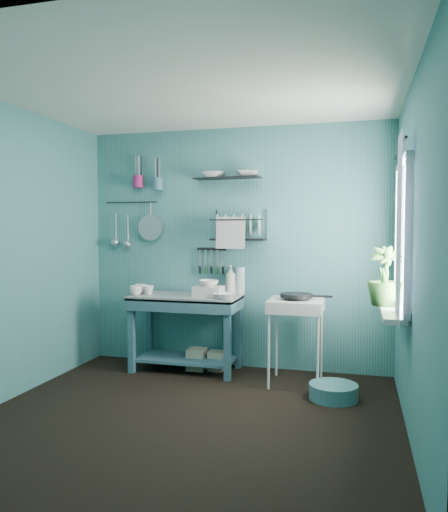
% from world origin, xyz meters
% --- Properties ---
extents(floor, '(3.20, 3.20, 0.00)m').
position_xyz_m(floor, '(0.00, 0.00, 0.00)').
color(floor, black).
rests_on(floor, ground).
extents(ceiling, '(3.20, 3.20, 0.00)m').
position_xyz_m(ceiling, '(0.00, 0.00, 2.50)').
color(ceiling, silver).
rests_on(ceiling, ground).
extents(wall_back, '(3.20, 0.00, 3.20)m').
position_xyz_m(wall_back, '(0.00, 1.50, 1.25)').
color(wall_back, '#3B797A').
rests_on(wall_back, ground).
extents(wall_front, '(3.20, 0.00, 3.20)m').
position_xyz_m(wall_front, '(0.00, -1.50, 1.25)').
color(wall_front, '#3B797A').
rests_on(wall_front, ground).
extents(wall_left, '(0.00, 3.00, 3.00)m').
position_xyz_m(wall_left, '(-1.60, 0.00, 1.25)').
color(wall_left, '#3B797A').
rests_on(wall_left, ground).
extents(wall_right, '(0.00, 3.00, 3.00)m').
position_xyz_m(wall_right, '(1.60, 0.00, 1.25)').
color(wall_right, '#3B797A').
rests_on(wall_right, ground).
extents(work_counter, '(1.11, 0.58, 0.78)m').
position_xyz_m(work_counter, '(-0.45, 1.19, 0.39)').
color(work_counter, '#335E6C').
rests_on(work_counter, floor).
extents(mug_left, '(0.12, 0.12, 0.10)m').
position_xyz_m(mug_left, '(-0.93, 1.03, 0.83)').
color(mug_left, white).
rests_on(mug_left, work_counter).
extents(mug_mid, '(0.14, 0.14, 0.09)m').
position_xyz_m(mug_mid, '(-0.83, 1.13, 0.82)').
color(mug_mid, white).
rests_on(mug_mid, work_counter).
extents(mug_right, '(0.17, 0.17, 0.10)m').
position_xyz_m(mug_right, '(-0.95, 1.19, 0.83)').
color(mug_right, white).
rests_on(mug_right, work_counter).
extents(wash_tub, '(0.28, 0.22, 0.10)m').
position_xyz_m(wash_tub, '(-0.20, 1.17, 0.83)').
color(wash_tub, beige).
rests_on(wash_tub, work_counter).
extents(tub_bowl, '(0.20, 0.19, 0.06)m').
position_xyz_m(tub_bowl, '(-0.20, 1.17, 0.91)').
color(tub_bowl, white).
rests_on(tub_bowl, wash_tub).
extents(soap_bottle, '(0.12, 0.12, 0.30)m').
position_xyz_m(soap_bottle, '(-0.03, 1.39, 0.93)').
color(soap_bottle, beige).
rests_on(soap_bottle, work_counter).
extents(water_bottle, '(0.09, 0.09, 0.28)m').
position_xyz_m(water_bottle, '(0.07, 1.41, 0.92)').
color(water_bottle, silver).
rests_on(water_bottle, work_counter).
extents(counter_bowl, '(0.22, 0.22, 0.05)m').
position_xyz_m(counter_bowl, '(0.00, 1.04, 0.80)').
color(counter_bowl, white).
rests_on(counter_bowl, work_counter).
extents(hotplate_stand, '(0.53, 0.53, 0.80)m').
position_xyz_m(hotplate_stand, '(0.69, 1.03, 0.40)').
color(hotplate_stand, silver).
rests_on(hotplate_stand, floor).
extents(frying_pan, '(0.30, 0.30, 0.03)m').
position_xyz_m(frying_pan, '(0.69, 1.03, 0.83)').
color(frying_pan, black).
rests_on(frying_pan, hotplate_stand).
extents(knife_strip, '(0.32, 0.03, 0.03)m').
position_xyz_m(knife_strip, '(-0.25, 1.47, 1.24)').
color(knife_strip, black).
rests_on(knife_strip, wall_back).
extents(dish_rack, '(0.58, 0.33, 0.32)m').
position_xyz_m(dish_rack, '(0.06, 1.37, 1.49)').
color(dish_rack, black).
rests_on(dish_rack, wall_back).
extents(upper_shelf, '(0.72, 0.25, 0.02)m').
position_xyz_m(upper_shelf, '(-0.07, 1.40, 1.97)').
color(upper_shelf, black).
rests_on(upper_shelf, wall_back).
extents(shelf_bowl_left, '(0.25, 0.25, 0.06)m').
position_xyz_m(shelf_bowl_left, '(-0.21, 1.40, 2.03)').
color(shelf_bowl_left, white).
rests_on(shelf_bowl_left, upper_shelf).
extents(shelf_bowl_right, '(0.26, 0.26, 0.06)m').
position_xyz_m(shelf_bowl_right, '(0.15, 1.40, 2.04)').
color(shelf_bowl_right, white).
rests_on(shelf_bowl_right, upper_shelf).
extents(utensil_cup_magenta, '(0.11, 0.11, 0.13)m').
position_xyz_m(utensil_cup_magenta, '(-1.07, 1.42, 1.96)').
color(utensil_cup_magenta, '#A81F60').
rests_on(utensil_cup_magenta, wall_back).
extents(utensil_cup_teal, '(0.11, 0.11, 0.13)m').
position_xyz_m(utensil_cup_teal, '(-0.84, 1.42, 1.93)').
color(utensil_cup_teal, '#3C6E7E').
rests_on(utensil_cup_teal, wall_back).
extents(colander, '(0.28, 0.03, 0.28)m').
position_xyz_m(colander, '(-0.94, 1.45, 1.47)').
color(colander, '#A9ADB1').
rests_on(colander, wall_back).
extents(ladle_outer, '(0.01, 0.01, 0.30)m').
position_xyz_m(ladle_outer, '(-1.36, 1.46, 1.47)').
color(ladle_outer, '#A9ADB1').
rests_on(ladle_outer, wall_back).
extents(ladle_inner, '(0.01, 0.01, 0.30)m').
position_xyz_m(ladle_inner, '(-1.22, 1.46, 1.45)').
color(ladle_inner, '#A9ADB1').
rests_on(ladle_inner, wall_back).
extents(hook_rail, '(0.60, 0.01, 0.01)m').
position_xyz_m(hook_rail, '(-1.17, 1.47, 1.74)').
color(hook_rail, black).
rests_on(hook_rail, wall_back).
extents(window_glass, '(0.00, 1.10, 1.10)m').
position_xyz_m(window_glass, '(1.59, 0.45, 1.40)').
color(window_glass, white).
rests_on(window_glass, wall_right).
extents(windowsill, '(0.16, 0.95, 0.04)m').
position_xyz_m(windowsill, '(1.50, 0.45, 0.81)').
color(windowsill, silver).
rests_on(windowsill, wall_right).
extents(curtain, '(0.00, 1.35, 1.35)m').
position_xyz_m(curtain, '(1.52, 0.15, 1.45)').
color(curtain, white).
rests_on(curtain, wall_right).
extents(curtain_rod, '(0.02, 1.05, 0.02)m').
position_xyz_m(curtain_rod, '(1.54, 0.45, 2.05)').
color(curtain_rod, black).
rests_on(curtain_rod, wall_right).
extents(potted_plant, '(0.28, 0.28, 0.48)m').
position_xyz_m(potted_plant, '(1.45, 0.61, 1.07)').
color(potted_plant, '#366C2B').
rests_on(potted_plant, windowsill).
extents(storage_tin_large, '(0.18, 0.18, 0.22)m').
position_xyz_m(storage_tin_large, '(-0.35, 1.24, 0.11)').
color(storage_tin_large, tan).
rests_on(storage_tin_large, floor).
extents(storage_tin_small, '(0.15, 0.15, 0.20)m').
position_xyz_m(storage_tin_small, '(-0.15, 1.27, 0.10)').
color(storage_tin_small, tan).
rests_on(storage_tin_small, floor).
extents(floor_basin, '(0.41, 0.41, 0.13)m').
position_xyz_m(floor_basin, '(1.06, 0.69, 0.07)').
color(floor_basin, teal).
rests_on(floor_basin, floor).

